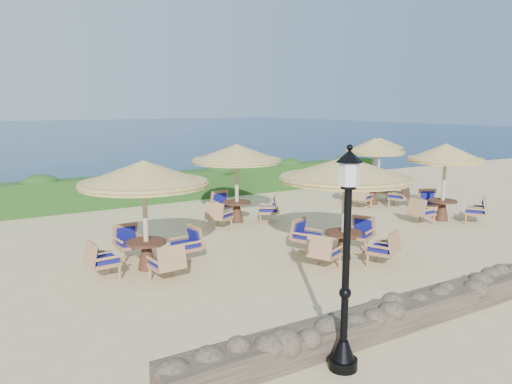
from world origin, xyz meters
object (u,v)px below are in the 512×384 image
(extra_parasol, at_px, (380,143))
(cafe_set_4, at_px, (374,163))
(cafe_set_2, at_px, (445,168))
(cafe_set_3, at_px, (237,165))
(cafe_set_0, at_px, (144,193))
(lamp_post, at_px, (346,270))
(cafe_set_1, at_px, (345,184))

(extra_parasol, relative_size, cafe_set_4, 0.84)
(cafe_set_2, bearing_deg, cafe_set_3, 150.93)
(cafe_set_0, bearing_deg, lamp_post, -80.62)
(extra_parasol, xyz_separation_m, cafe_set_2, (-3.13, -6.21, -0.33))
(extra_parasol, distance_m, cafe_set_3, 9.72)
(cafe_set_1, bearing_deg, cafe_set_2, 15.12)
(cafe_set_4, bearing_deg, cafe_set_1, -139.81)
(cafe_set_0, height_order, cafe_set_1, same)
(lamp_post, height_order, extra_parasol, lamp_post)
(cafe_set_3, relative_size, cafe_set_4, 1.05)
(lamp_post, relative_size, extra_parasol, 1.38)
(extra_parasol, distance_m, cafe_set_2, 6.96)
(cafe_set_4, bearing_deg, cafe_set_0, -163.30)
(lamp_post, distance_m, cafe_set_3, 9.80)
(extra_parasol, distance_m, cafe_set_1, 11.86)
(cafe_set_1, height_order, cafe_set_2, same)
(cafe_set_0, distance_m, cafe_set_4, 10.93)
(cafe_set_0, distance_m, cafe_set_2, 10.46)
(cafe_set_2, bearing_deg, cafe_set_0, 178.86)
(cafe_set_2, xyz_separation_m, cafe_set_3, (-6.18, 3.44, 0.11))
(cafe_set_4, bearing_deg, cafe_set_2, -90.17)
(extra_parasol, height_order, cafe_set_2, cafe_set_2)
(extra_parasol, bearing_deg, cafe_set_4, -137.52)
(lamp_post, bearing_deg, cafe_set_4, 43.96)
(extra_parasol, relative_size, cafe_set_2, 0.87)
(cafe_set_1, bearing_deg, cafe_set_0, 159.04)
(cafe_set_3, xyz_separation_m, cafe_set_4, (6.19, -0.09, -0.27))
(cafe_set_1, height_order, cafe_set_4, same)
(cafe_set_0, height_order, cafe_set_3, same)
(cafe_set_3, bearing_deg, cafe_set_4, -0.81)
(cafe_set_0, bearing_deg, cafe_set_3, 37.05)
(cafe_set_0, xyz_separation_m, cafe_set_4, (10.47, 3.14, -0.20))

